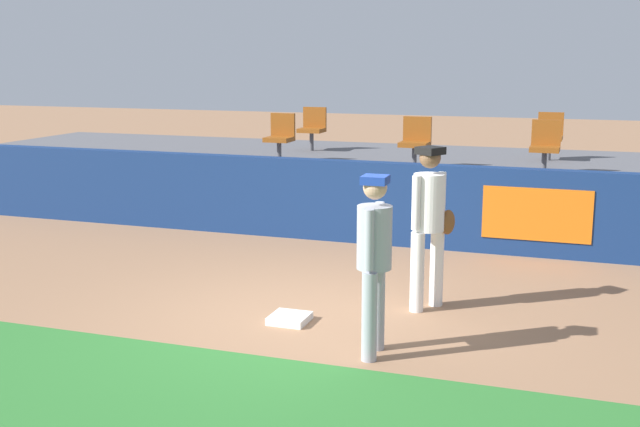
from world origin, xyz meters
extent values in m
plane|color=#936B4C|center=(0.00, 0.00, 0.00)|extent=(60.00, 60.00, 0.00)
cube|color=#2D722D|center=(0.00, -2.56, 0.00)|extent=(18.00, 2.80, 0.01)
cube|color=white|center=(-0.05, -0.16, 0.04)|extent=(0.40, 0.40, 0.08)
cylinder|color=white|center=(1.32, 0.94, 0.45)|extent=(0.15, 0.15, 0.90)
cylinder|color=white|center=(1.16, 0.65, 0.45)|extent=(0.15, 0.15, 0.90)
cylinder|color=white|center=(1.24, 0.79, 1.22)|extent=(0.48, 0.48, 0.63)
sphere|color=brown|center=(1.24, 0.79, 1.71)|extent=(0.24, 0.24, 0.24)
cube|color=black|center=(1.24, 0.79, 1.79)|extent=(0.34, 0.34, 0.08)
cylinder|color=white|center=(1.34, 0.98, 1.24)|extent=(0.09, 0.09, 0.59)
cylinder|color=white|center=(1.13, 0.61, 1.24)|extent=(0.09, 0.09, 0.59)
ellipsoid|color=brown|center=(1.43, 0.92, 0.98)|extent=(0.20, 0.23, 0.28)
cylinder|color=#9EA3AD|center=(1.04, -0.62, 0.43)|extent=(0.14, 0.14, 0.85)
cylinder|color=#9EA3AD|center=(1.05, -0.93, 0.43)|extent=(0.14, 0.14, 0.85)
cylinder|color=#9EA3AD|center=(1.04, -0.77, 1.15)|extent=(0.33, 0.33, 0.60)
sphere|color=tan|center=(1.04, -0.77, 1.62)|extent=(0.22, 0.22, 0.22)
cube|color=#193899|center=(1.04, -0.77, 1.69)|extent=(0.24, 0.24, 0.08)
cylinder|color=#9EA3AD|center=(1.04, -0.58, 1.17)|extent=(0.09, 0.09, 0.56)
cylinder|color=#9EA3AD|center=(1.05, -0.97, 1.17)|extent=(0.09, 0.09, 0.56)
cube|color=navy|center=(0.00, 3.67, 0.62)|extent=(18.00, 0.24, 1.25)
cube|color=orange|center=(2.23, 3.55, 0.62)|extent=(1.50, 0.02, 0.75)
cube|color=#59595E|center=(0.00, 6.24, 0.49)|extent=(18.00, 4.80, 0.98)
cylinder|color=#4C4C51|center=(2.18, 6.84, 1.18)|extent=(0.08, 0.08, 0.40)
cube|color=#8C4714|center=(2.18, 6.84, 1.38)|extent=(0.44, 0.44, 0.08)
cube|color=#8C4714|center=(2.18, 7.03, 1.62)|extent=(0.44, 0.06, 0.40)
cylinder|color=#4C4C51|center=(0.14, 5.04, 1.18)|extent=(0.08, 0.08, 0.40)
cube|color=#8C4714|center=(0.14, 5.04, 1.38)|extent=(0.47, 0.44, 0.08)
cube|color=#8C4714|center=(0.14, 5.23, 1.62)|extent=(0.47, 0.06, 0.40)
cylinder|color=#4C4C51|center=(2.21, 5.04, 1.18)|extent=(0.08, 0.08, 0.40)
cube|color=#8C4714|center=(2.21, 5.04, 1.38)|extent=(0.45, 0.44, 0.08)
cube|color=#8C4714|center=(2.21, 5.23, 1.62)|extent=(0.45, 0.06, 0.40)
cylinder|color=#4C4C51|center=(-2.30, 6.84, 1.18)|extent=(0.08, 0.08, 0.40)
cube|color=#8C4714|center=(-2.30, 6.84, 1.38)|extent=(0.47, 0.44, 0.08)
cube|color=#8C4714|center=(-2.30, 7.03, 1.62)|extent=(0.47, 0.06, 0.40)
cylinder|color=#4C4C51|center=(-2.25, 5.04, 1.18)|extent=(0.08, 0.08, 0.40)
cube|color=#8C4714|center=(-2.25, 5.04, 1.38)|extent=(0.44, 0.44, 0.08)
cube|color=#8C4714|center=(-2.25, 5.23, 1.62)|extent=(0.44, 0.06, 0.40)
camera|label=1|loc=(2.90, -7.69, 2.80)|focal=44.35mm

